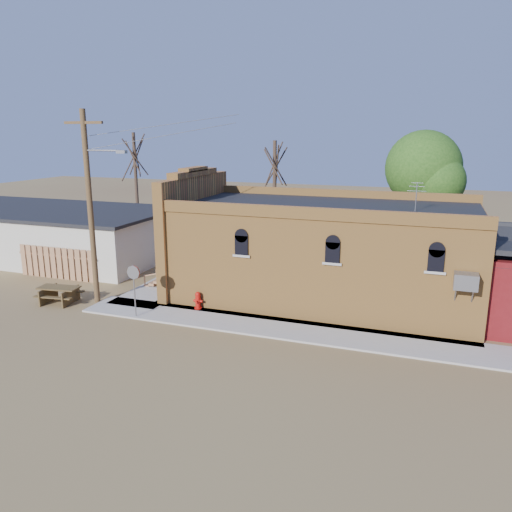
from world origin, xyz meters
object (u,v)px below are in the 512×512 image
(stop_sign, at_px, (134,277))
(trash_barrel, at_px, (164,274))
(fire_hydrant, at_px, (198,300))
(brick_bar, at_px, (318,252))
(picnic_table, at_px, (59,292))
(utility_pole, at_px, (91,204))

(stop_sign, distance_m, trash_barrel, 5.41)
(fire_hydrant, distance_m, stop_sign, 3.14)
(brick_bar, height_order, fire_hydrant, brick_bar)
(fire_hydrant, bearing_deg, trash_barrel, 137.55)
(stop_sign, distance_m, picnic_table, 4.78)
(utility_pole, xyz_separation_m, stop_sign, (2.87, -1.20, -2.91))
(brick_bar, height_order, trash_barrel, brick_bar)
(utility_pole, xyz_separation_m, trash_barrel, (1.41, 3.84, -4.24))
(stop_sign, bearing_deg, brick_bar, 61.47)
(trash_barrel, xyz_separation_m, picnic_table, (-3.10, -4.54, -0.01))
(brick_bar, xyz_separation_m, utility_pole, (-9.79, -4.29, 2.43))
(utility_pole, xyz_separation_m, picnic_table, (-1.69, -0.70, -4.25))
(utility_pole, relative_size, trash_barrel, 10.00)
(fire_hydrant, relative_size, picnic_table, 0.39)
(stop_sign, bearing_deg, picnic_table, -163.26)
(stop_sign, relative_size, trash_barrel, 2.58)
(stop_sign, height_order, picnic_table, stop_sign)
(fire_hydrant, bearing_deg, utility_pole, -173.99)
(utility_pole, xyz_separation_m, fire_hydrant, (5.04, 0.60, -4.29))
(trash_barrel, bearing_deg, brick_bar, 3.14)
(fire_hydrant, relative_size, stop_sign, 0.35)
(utility_pole, height_order, stop_sign, utility_pole)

